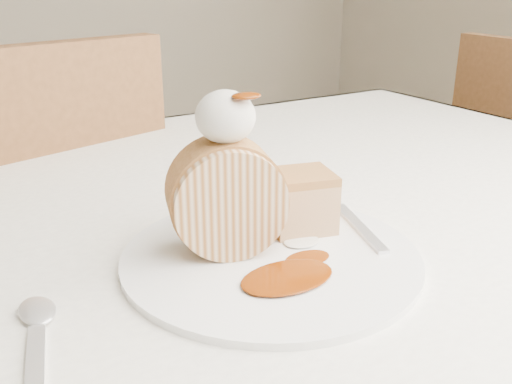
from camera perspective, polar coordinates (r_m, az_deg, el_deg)
table at (r=0.66m, az=-6.77°, el=-9.77°), size 1.40×0.90×0.75m
chair_far at (r=1.08m, az=-21.65°, el=-7.00°), size 0.52×0.52×0.91m
chair_end at (r=1.40m, az=21.60°, el=-1.62°), size 0.43×0.43×0.86m
plate at (r=0.53m, az=1.50°, el=-6.47°), size 0.34×0.34×0.01m
roulade_slice at (r=0.52m, az=-2.92°, el=-0.62°), size 0.11×0.08×0.10m
cake_chunk at (r=0.57m, az=4.49°, el=-1.25°), size 0.07×0.07×0.05m
whipped_cream at (r=0.50m, az=-3.08°, el=7.53°), size 0.05×0.05×0.05m
caramel_drizzle at (r=0.48m, az=-0.98°, el=10.28°), size 0.03×0.02×0.01m
caramel_pool at (r=0.48m, az=3.14°, el=-8.48°), size 0.10×0.08×0.00m
fork at (r=0.58m, az=10.32°, el=-3.46°), size 0.07×0.16×0.00m
spoon at (r=0.41m, az=-21.26°, el=-17.37°), size 0.06×0.16×0.00m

